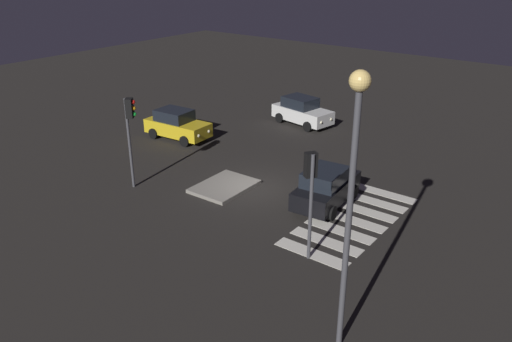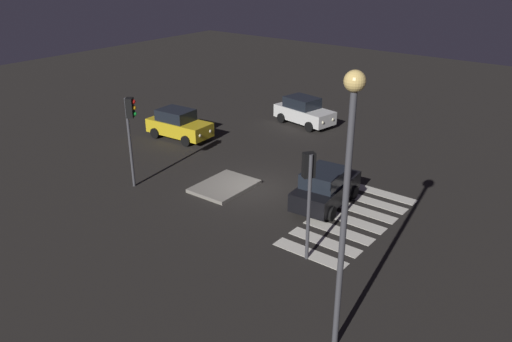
{
  "view_description": "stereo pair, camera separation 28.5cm",
  "coord_description": "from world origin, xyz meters",
  "px_view_note": "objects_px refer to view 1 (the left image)",
  "views": [
    {
      "loc": [
        -18.74,
        -14.23,
        11.17
      ],
      "look_at": [
        0.0,
        0.0,
        1.0
      ],
      "focal_mm": 35.95,
      "sensor_mm": 36.0,
      "label": 1
    },
    {
      "loc": [
        -18.57,
        -14.45,
        11.17
      ],
      "look_at": [
        0.0,
        0.0,
        1.0
      ],
      "focal_mm": 35.95,
      "sensor_mm": 36.0,
      "label": 2
    }
  ],
  "objects_px": {
    "car_white": "(302,111)",
    "car_yellow": "(177,125)",
    "traffic_island": "(224,186)",
    "traffic_light_west": "(130,121)",
    "traffic_light_south": "(310,180)",
    "car_black": "(326,187)",
    "street_lamp": "(352,175)"
  },
  "relations": [
    {
      "from": "street_lamp",
      "to": "car_black",
      "type": "bearing_deg",
      "value": 32.67
    },
    {
      "from": "traffic_light_west",
      "to": "car_white",
      "type": "bearing_deg",
      "value": 50.76
    },
    {
      "from": "car_black",
      "to": "car_yellow",
      "type": "height_order",
      "value": "car_yellow"
    },
    {
      "from": "traffic_light_south",
      "to": "traffic_light_west",
      "type": "xyz_separation_m",
      "value": [
        0.24,
        10.43,
        0.19
      ]
    },
    {
      "from": "car_black",
      "to": "traffic_light_west",
      "type": "height_order",
      "value": "traffic_light_west"
    },
    {
      "from": "traffic_light_south",
      "to": "car_yellow",
      "type": "bearing_deg",
      "value": 8.94
    },
    {
      "from": "car_white",
      "to": "street_lamp",
      "type": "relative_size",
      "value": 0.53
    },
    {
      "from": "car_yellow",
      "to": "street_lamp",
      "type": "bearing_deg",
      "value": -34.5
    },
    {
      "from": "car_white",
      "to": "car_yellow",
      "type": "distance_m",
      "value": 8.75
    },
    {
      "from": "car_white",
      "to": "traffic_light_west",
      "type": "relative_size",
      "value": 0.97
    },
    {
      "from": "traffic_island",
      "to": "car_black",
      "type": "relative_size",
      "value": 0.73
    },
    {
      "from": "car_black",
      "to": "street_lamp",
      "type": "relative_size",
      "value": 0.52
    },
    {
      "from": "car_black",
      "to": "street_lamp",
      "type": "bearing_deg",
      "value": -152.78
    },
    {
      "from": "car_white",
      "to": "traffic_light_south",
      "type": "relative_size",
      "value": 1.03
    },
    {
      "from": "street_lamp",
      "to": "traffic_light_west",
      "type": "bearing_deg",
      "value": 74.41
    },
    {
      "from": "traffic_light_south",
      "to": "traffic_light_west",
      "type": "bearing_deg",
      "value": 33.38
    },
    {
      "from": "car_yellow",
      "to": "traffic_light_west",
      "type": "xyz_separation_m",
      "value": [
        -6.52,
        -3.59,
        2.6
      ]
    },
    {
      "from": "traffic_light_south",
      "to": "traffic_light_west",
      "type": "relative_size",
      "value": 0.94
    },
    {
      "from": "car_yellow",
      "to": "street_lamp",
      "type": "xyz_separation_m",
      "value": [
        -10.39,
        -17.43,
        4.8
      ]
    },
    {
      "from": "street_lamp",
      "to": "traffic_light_south",
      "type": "bearing_deg",
      "value": 43.28
    },
    {
      "from": "car_black",
      "to": "car_white",
      "type": "bearing_deg",
      "value": 32.3
    },
    {
      "from": "traffic_island",
      "to": "traffic_light_west",
      "type": "xyz_separation_m",
      "value": [
        -2.59,
        3.71,
        3.43
      ]
    },
    {
      "from": "traffic_light_west",
      "to": "traffic_light_south",
      "type": "bearing_deg",
      "value": -35.7
    },
    {
      "from": "traffic_island",
      "to": "car_black",
      "type": "xyz_separation_m",
      "value": [
        1.52,
        -5.02,
        0.82
      ]
    },
    {
      "from": "traffic_light_west",
      "to": "street_lamp",
      "type": "distance_m",
      "value": 14.54
    },
    {
      "from": "traffic_island",
      "to": "car_white",
      "type": "bearing_deg",
      "value": 12.67
    },
    {
      "from": "car_yellow",
      "to": "traffic_light_south",
      "type": "height_order",
      "value": "traffic_light_south"
    },
    {
      "from": "traffic_island",
      "to": "car_black",
      "type": "height_order",
      "value": "car_black"
    },
    {
      "from": "traffic_light_west",
      "to": "street_lamp",
      "type": "xyz_separation_m",
      "value": [
        -3.86,
        -13.84,
        2.19
      ]
    },
    {
      "from": "traffic_light_west",
      "to": "car_yellow",
      "type": "bearing_deg",
      "value": 84.41
    },
    {
      "from": "traffic_island",
      "to": "street_lamp",
      "type": "relative_size",
      "value": 0.38
    },
    {
      "from": "street_lamp",
      "to": "car_yellow",
      "type": "bearing_deg",
      "value": 59.21
    }
  ]
}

